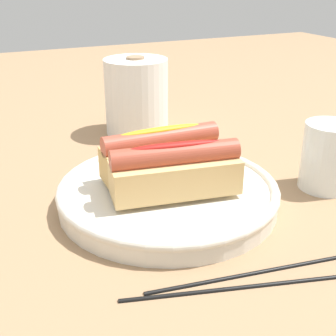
{
  "coord_description": "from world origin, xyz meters",
  "views": [
    {
      "loc": [
        -0.23,
        -0.47,
        0.27
      ],
      "look_at": [
        -0.02,
        -0.02,
        0.05
      ],
      "focal_mm": 48.4,
      "sensor_mm": 36.0,
      "label": 1
    }
  ],
  "objects_px": {
    "hotdog_back": "(161,154)",
    "chopstick_far": "(237,286)",
    "water_glass": "(327,160)",
    "serving_bowl": "(168,193)",
    "paper_towel_roll": "(136,96)",
    "chopstick_near": "(257,271)",
    "hotdog_front": "(175,171)"
  },
  "relations": [
    {
      "from": "hotdog_front",
      "to": "paper_towel_roll",
      "type": "xyz_separation_m",
      "value": [
        0.07,
        0.3,
        0.01
      ]
    },
    {
      "from": "hotdog_back",
      "to": "water_glass",
      "type": "bearing_deg",
      "value": -19.27
    },
    {
      "from": "serving_bowl",
      "to": "chopstick_far",
      "type": "xyz_separation_m",
      "value": [
        -0.01,
        -0.18,
        -0.01
      ]
    },
    {
      "from": "hotdog_front",
      "to": "paper_towel_roll",
      "type": "bearing_deg",
      "value": 77.58
    },
    {
      "from": "chopstick_near",
      "to": "chopstick_far",
      "type": "relative_size",
      "value": 1.0
    },
    {
      "from": "hotdog_front",
      "to": "chopstick_near",
      "type": "distance_m",
      "value": 0.15
    },
    {
      "from": "paper_towel_roll",
      "to": "chopstick_far",
      "type": "xyz_separation_m",
      "value": [
        -0.07,
        -0.45,
        -0.06
      ]
    },
    {
      "from": "hotdog_front",
      "to": "serving_bowl",
      "type": "bearing_deg",
      "value": 83.58
    },
    {
      "from": "hotdog_back",
      "to": "chopstick_far",
      "type": "xyz_separation_m",
      "value": [
        -0.01,
        -0.2,
        -0.05
      ]
    },
    {
      "from": "serving_bowl",
      "to": "chopstick_near",
      "type": "relative_size",
      "value": 1.25
    },
    {
      "from": "paper_towel_roll",
      "to": "chopstick_near",
      "type": "distance_m",
      "value": 0.44
    },
    {
      "from": "serving_bowl",
      "to": "hotdog_back",
      "type": "relative_size",
      "value": 1.81
    },
    {
      "from": "water_glass",
      "to": "chopstick_near",
      "type": "relative_size",
      "value": 0.41
    },
    {
      "from": "hotdog_back",
      "to": "chopstick_far",
      "type": "relative_size",
      "value": 0.69
    },
    {
      "from": "hotdog_front",
      "to": "water_glass",
      "type": "xyz_separation_m",
      "value": [
        0.21,
        -0.02,
        -0.02
      ]
    },
    {
      "from": "serving_bowl",
      "to": "water_glass",
      "type": "height_order",
      "value": "water_glass"
    },
    {
      "from": "water_glass",
      "to": "paper_towel_roll",
      "type": "relative_size",
      "value": 0.67
    },
    {
      "from": "hotdog_back",
      "to": "paper_towel_roll",
      "type": "relative_size",
      "value": 1.13
    },
    {
      "from": "chopstick_near",
      "to": "chopstick_far",
      "type": "height_order",
      "value": "same"
    },
    {
      "from": "hotdog_back",
      "to": "chopstick_near",
      "type": "relative_size",
      "value": 0.69
    },
    {
      "from": "hotdog_front",
      "to": "chopstick_near",
      "type": "bearing_deg",
      "value": -80.44
    },
    {
      "from": "water_glass",
      "to": "chopstick_far",
      "type": "relative_size",
      "value": 0.41
    },
    {
      "from": "hotdog_front",
      "to": "hotdog_back",
      "type": "bearing_deg",
      "value": 83.58
    },
    {
      "from": "hotdog_back",
      "to": "water_glass",
      "type": "xyz_separation_m",
      "value": [
        0.21,
        -0.07,
        -0.02
      ]
    },
    {
      "from": "hotdog_back",
      "to": "chopstick_near",
      "type": "distance_m",
      "value": 0.2
    },
    {
      "from": "hotdog_back",
      "to": "water_glass",
      "type": "distance_m",
      "value": 0.22
    },
    {
      "from": "serving_bowl",
      "to": "chopstick_near",
      "type": "distance_m",
      "value": 0.17
    },
    {
      "from": "hotdog_back",
      "to": "water_glass",
      "type": "relative_size",
      "value": 1.68
    },
    {
      "from": "serving_bowl",
      "to": "water_glass",
      "type": "distance_m",
      "value": 0.22
    },
    {
      "from": "water_glass",
      "to": "chopstick_far",
      "type": "bearing_deg",
      "value": -149.22
    },
    {
      "from": "serving_bowl",
      "to": "paper_towel_roll",
      "type": "distance_m",
      "value": 0.28
    },
    {
      "from": "hotdog_back",
      "to": "chopstick_far",
      "type": "bearing_deg",
      "value": -93.67
    }
  ]
}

